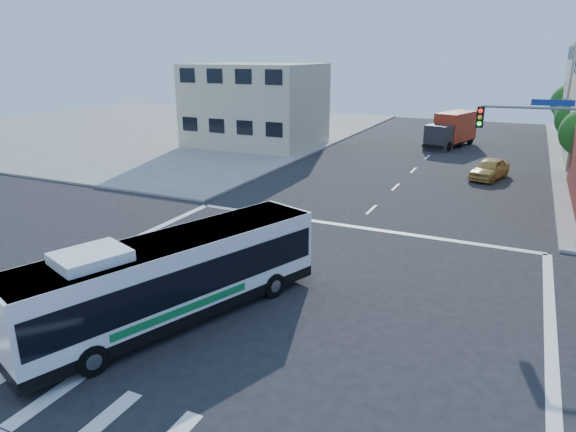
% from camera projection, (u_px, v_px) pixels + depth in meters
% --- Properties ---
extents(ground, '(120.00, 120.00, 0.00)m').
position_uv_depth(ground, '(276.00, 299.00, 19.63)').
color(ground, black).
rests_on(ground, ground).
extents(sidewalk_nw, '(50.00, 50.00, 0.15)m').
position_uv_depth(sidewalk_nw, '(149.00, 128.00, 63.93)').
color(sidewalk_nw, gray).
rests_on(sidewalk_nw, ground).
extents(building_west, '(12.06, 10.06, 8.00)m').
position_uv_depth(building_west, '(256.00, 105.00, 51.16)').
color(building_west, beige).
rests_on(building_west, ground).
extents(signal_mast_ne, '(7.91, 1.13, 8.07)m').
position_uv_depth(signal_mast_ne, '(553.00, 144.00, 23.63)').
color(signal_mast_ne, gray).
rests_on(signal_mast_ne, ground).
extents(street_tree_c, '(3.40, 3.40, 5.29)m').
position_uv_depth(street_tree_c, '(574.00, 110.00, 51.71)').
color(street_tree_c, '#371E14').
rests_on(street_tree_c, ground).
extents(street_tree_d, '(4.00, 4.00, 6.03)m').
position_uv_depth(street_tree_d, '(570.00, 100.00, 58.49)').
color(street_tree_d, '#371E14').
rests_on(street_tree_d, ground).
extents(transit_bus, '(6.19, 11.39, 3.33)m').
position_uv_depth(transit_bus, '(174.00, 277.00, 17.68)').
color(transit_bus, black).
rests_on(transit_bus, ground).
extents(box_truck, '(4.24, 7.78, 3.36)m').
position_uv_depth(box_truck, '(451.00, 130.00, 51.01)').
color(box_truck, '#27262C').
rests_on(box_truck, ground).
extents(parked_car, '(2.96, 4.83, 1.54)m').
position_uv_depth(parked_car, '(490.00, 169.00, 38.16)').
color(parked_car, gold).
rests_on(parked_car, ground).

